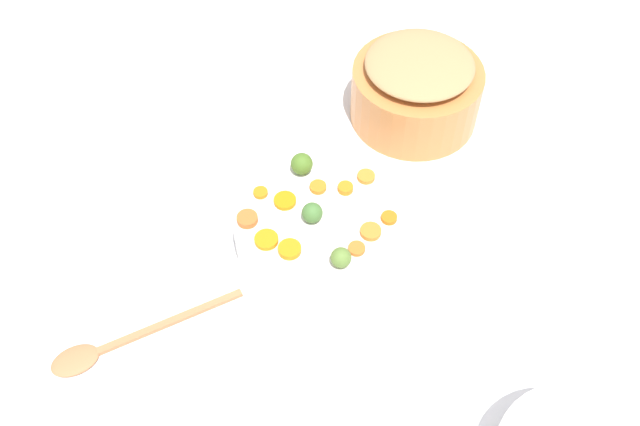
{
  "coord_description": "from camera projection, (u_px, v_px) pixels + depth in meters",
  "views": [
    {
      "loc": [
        -0.41,
        0.51,
        1.01
      ],
      "look_at": [
        0.02,
        -0.05,
        0.1
      ],
      "focal_mm": 39.79,
      "sensor_mm": 36.0,
      "label": 1
    }
  ],
  "objects": [
    {
      "name": "wooden_spoon",
      "position": [
        108.0,
        347.0,
        1.09
      ],
      "size": [
        0.16,
        0.29,
        0.01
      ],
      "color": "#BE784B",
      "rests_on": "tabletop"
    },
    {
      "name": "serving_bowl_carrots",
      "position": [
        320.0,
        229.0,
        1.19
      ],
      "size": [
        0.29,
        0.29,
        0.07
      ],
      "primitive_type": "cylinder",
      "color": "white",
      "rests_on": "tabletop"
    },
    {
      "name": "carrot_slice_3",
      "position": [
        247.0,
        219.0,
        1.15
      ],
      "size": [
        0.05,
        0.05,
        0.01
      ],
      "primitive_type": "cylinder",
      "rotation": [
        0.0,
        0.0,
        5.67
      ],
      "color": "orange",
      "rests_on": "serving_bowl_carrots"
    },
    {
      "name": "metal_pot",
      "position": [
        416.0,
        94.0,
        1.36
      ],
      "size": [
        0.25,
        0.25,
        0.11
      ],
      "primitive_type": "cylinder",
      "color": "#CF7E41",
      "rests_on": "tabletop"
    },
    {
      "name": "brussels_sprout_0",
      "position": [
        312.0,
        213.0,
        1.15
      ],
      "size": [
        0.03,
        0.03,
        0.03
      ],
      "primitive_type": "sphere",
      "color": "#477636",
      "rests_on": "serving_bowl_carrots"
    },
    {
      "name": "carrot_slice_2",
      "position": [
        261.0,
        193.0,
        1.19
      ],
      "size": [
        0.03,
        0.03,
        0.01
      ],
      "primitive_type": "cylinder",
      "rotation": [
        0.0,
        0.0,
        3.19
      ],
      "color": "orange",
      "rests_on": "serving_bowl_carrots"
    },
    {
      "name": "carrot_slice_6",
      "position": [
        285.0,
        201.0,
        1.18
      ],
      "size": [
        0.05,
        0.05,
        0.01
      ],
      "primitive_type": "cylinder",
      "rotation": [
        0.0,
        0.0,
        3.98
      ],
      "color": "orange",
      "rests_on": "serving_bowl_carrots"
    },
    {
      "name": "carrot_slice_1",
      "position": [
        357.0,
        249.0,
        1.12
      ],
      "size": [
        0.03,
        0.03,
        0.01
      ],
      "primitive_type": "cylinder",
      "rotation": [
        0.0,
        0.0,
        0.19
      ],
      "color": "orange",
      "rests_on": "serving_bowl_carrots"
    },
    {
      "name": "carrot_slice_4",
      "position": [
        266.0,
        240.0,
        1.13
      ],
      "size": [
        0.05,
        0.05,
        0.01
      ],
      "primitive_type": "cylinder",
      "rotation": [
        0.0,
        0.0,
        5.96
      ],
      "color": "orange",
      "rests_on": "serving_bowl_carrots"
    },
    {
      "name": "brussels_sprout_1",
      "position": [
        341.0,
        258.0,
        1.09
      ],
      "size": [
        0.03,
        0.03,
        0.03
      ],
      "primitive_type": "sphere",
      "color": "olive",
      "rests_on": "serving_bowl_carrots"
    },
    {
      "name": "carrot_slice_8",
      "position": [
        371.0,
        231.0,
        1.14
      ],
      "size": [
        0.05,
        0.05,
        0.01
      ],
      "primitive_type": "cylinder",
      "rotation": [
        0.0,
        0.0,
        2.59
      ],
      "color": "orange",
      "rests_on": "serving_bowl_carrots"
    },
    {
      "name": "carrot_slice_5",
      "position": [
        366.0,
        177.0,
        1.21
      ],
      "size": [
        0.04,
        0.04,
        0.01
      ],
      "primitive_type": "cylinder",
      "rotation": [
        0.0,
        0.0,
        3.37
      ],
      "color": "orange",
      "rests_on": "serving_bowl_carrots"
    },
    {
      "name": "brussels_sprout_2",
      "position": [
        302.0,
        164.0,
        1.21
      ],
      "size": [
        0.04,
        0.04,
        0.04
      ],
      "primitive_type": "sphere",
      "color": "#4E7526",
      "rests_on": "serving_bowl_carrots"
    },
    {
      "name": "carrot_slice_10",
      "position": [
        318.0,
        187.0,
        1.2
      ],
      "size": [
        0.04,
        0.04,
        0.01
      ],
      "primitive_type": "cylinder",
      "rotation": [
        0.0,
        0.0,
        3.9
      ],
      "color": "orange",
      "rests_on": "serving_bowl_carrots"
    },
    {
      "name": "carrot_slice_9",
      "position": [
        389.0,
        218.0,
        1.16
      ],
      "size": [
        0.03,
        0.03,
        0.01
      ],
      "primitive_type": "cylinder",
      "rotation": [
        0.0,
        0.0,
        4.5
      ],
      "color": "orange",
      "rests_on": "serving_bowl_carrots"
    },
    {
      "name": "carrot_slice_0",
      "position": [
        290.0,
        249.0,
        1.12
      ],
      "size": [
        0.05,
        0.05,
        0.01
      ],
      "primitive_type": "cylinder",
      "rotation": [
        0.0,
        0.0,
        2.13
      ],
      "color": "orange",
      "rests_on": "serving_bowl_carrots"
    },
    {
      "name": "carrot_slice_7",
      "position": [
        345.0,
        188.0,
        1.19
      ],
      "size": [
        0.04,
        0.04,
        0.01
      ],
      "primitive_type": "cylinder",
      "rotation": [
        0.0,
        0.0,
        5.66
      ],
      "color": "orange",
      "rests_on": "serving_bowl_carrots"
    },
    {
      "name": "tabletop",
      "position": [
        313.0,
        270.0,
        1.19
      ],
      "size": [
        2.4,
        2.4,
        0.02
      ],
      "primitive_type": "cube",
      "color": "silver",
      "rests_on": "ground"
    },
    {
      "name": "stuffing_mound",
      "position": [
        420.0,
        64.0,
        1.3
      ],
      "size": [
        0.2,
        0.2,
        0.03
      ],
      "primitive_type": "ellipsoid",
      "color": "tan",
      "rests_on": "metal_pot"
    }
  ]
}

